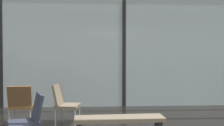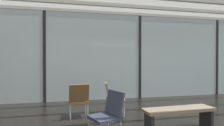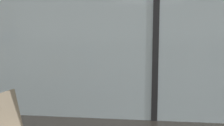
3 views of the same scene
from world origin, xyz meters
TOP-DOWN VIEW (x-y plane):
  - glass_curtain_wall at (0.00, 5.20)m, footprint 14.00×0.08m
  - window_mullion_1 at (0.00, 5.20)m, footprint 0.10×0.12m
  - parked_airplane at (-1.21, 9.89)m, footprint 13.77×4.45m

SIDE VIEW (x-z plane):
  - glass_curtain_wall at x=0.00m, z-range 0.00..3.18m
  - window_mullion_1 at x=0.00m, z-range 0.00..3.18m
  - parked_airplane at x=-1.21m, z-range 0.00..4.45m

